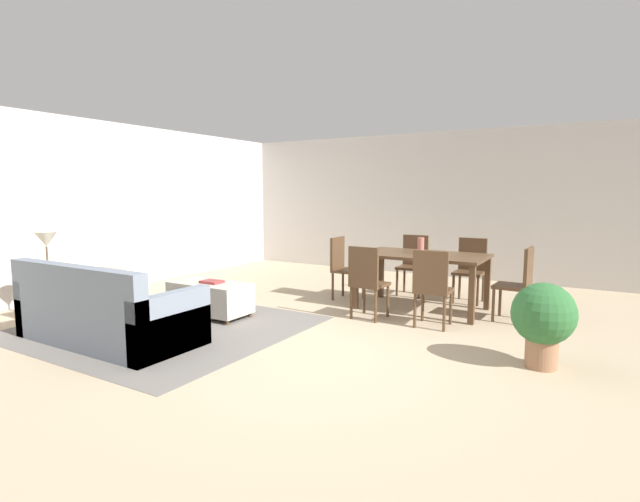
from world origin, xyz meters
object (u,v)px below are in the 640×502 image
at_px(dining_chair_near_left, 367,278).
at_px(vase_centerpiece, 421,246).
at_px(table_lamp, 46,241).
at_px(couch, 106,314).
at_px(side_table, 49,285).
at_px(dining_chair_near_right, 432,284).
at_px(dining_chair_head_east, 519,280).
at_px(potted_plant, 543,318).
at_px(dining_chair_head_west, 343,264).
at_px(book_on_ottoman, 212,282).
at_px(dining_chair_far_left, 413,261).
at_px(dining_table, 422,260).
at_px(dining_chair_far_right, 471,266).
at_px(ottoman_table, 210,297).

distance_m(dining_chair_near_left, vase_centerpiece, 1.00).
bearing_deg(table_lamp, dining_chair_near_left, 32.40).
height_order(couch, vase_centerpiece, vase_centerpiece).
distance_m(side_table, dining_chair_near_right, 4.62).
relative_size(dining_chair_head_east, potted_plant, 1.18).
distance_m(couch, dining_chair_head_west, 3.35).
relative_size(vase_centerpiece, potted_plant, 0.28).
relative_size(book_on_ottoman, potted_plant, 0.33).
bearing_deg(book_on_ottoman, table_lamp, -142.21).
bearing_deg(vase_centerpiece, dining_chair_far_left, 115.26).
bearing_deg(dining_chair_near_left, table_lamp, -147.60).
height_order(table_lamp, dining_chair_near_right, table_lamp).
distance_m(dining_chair_near_right, book_on_ottoman, 2.72).
height_order(dining_table, dining_chair_far_right, dining_chair_far_right).
relative_size(dining_chair_far_left, dining_chair_far_right, 1.00).
distance_m(dining_chair_near_left, book_on_ottoman, 1.96).
bearing_deg(dining_chair_head_east, dining_chair_far_left, 152.26).
distance_m(dining_chair_near_right, dining_chair_far_left, 1.89).
bearing_deg(potted_plant, couch, -159.25).
distance_m(book_on_ottoman, potted_plant, 3.83).
xyz_separation_m(dining_table, dining_chair_far_right, (0.45, 0.82, -0.15)).
relative_size(table_lamp, dining_chair_head_west, 0.57).
height_order(table_lamp, dining_chair_near_left, table_lamp).
distance_m(dining_chair_near_left, dining_chair_head_west, 1.21).
height_order(dining_chair_near_right, dining_chair_head_west, same).
distance_m(ottoman_table, dining_chair_near_left, 2.01).
bearing_deg(potted_plant, dining_chair_near_left, 161.44).
xyz_separation_m(dining_chair_near_left, book_on_ottoman, (-1.74, -0.89, -0.07)).
xyz_separation_m(dining_chair_near_right, dining_chair_far_left, (-0.84, 1.69, 0.00)).
relative_size(table_lamp, dining_chair_far_left, 0.57).
xyz_separation_m(ottoman_table, table_lamp, (-1.49, -1.21, 0.75)).
distance_m(table_lamp, dining_chair_near_right, 4.64).
xyz_separation_m(side_table, table_lamp, (0.00, 0.00, 0.53)).
bearing_deg(dining_chair_head_east, dining_chair_near_right, -135.52).
height_order(ottoman_table, vase_centerpiece, vase_centerpiece).
height_order(dining_table, dining_chair_head_west, dining_chair_head_west).
relative_size(dining_chair_far_left, dining_chair_head_west, 1.00).
bearing_deg(ottoman_table, book_on_ottoman, -13.47).
bearing_deg(dining_chair_far_right, dining_chair_far_left, 177.04).
distance_m(dining_chair_near_left, dining_chair_far_left, 1.73).
distance_m(dining_chair_near_right, dining_chair_head_west, 1.84).
xyz_separation_m(side_table, dining_chair_far_left, (3.26, 3.82, 0.06)).
bearing_deg(couch, dining_chair_far_right, 54.15).
relative_size(dining_chair_near_left, dining_chair_head_west, 1.00).
height_order(dining_chair_far_right, dining_chair_head_west, same).
distance_m(side_table, dining_chair_near_left, 3.89).
bearing_deg(dining_chair_near_left, vase_centerpiece, 65.65).
xyz_separation_m(dining_chair_near_left, dining_chair_near_right, (0.81, 0.04, 0.00)).
height_order(dining_chair_far_left, dining_chair_head_west, same).
bearing_deg(vase_centerpiece, dining_chair_far_right, 60.70).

